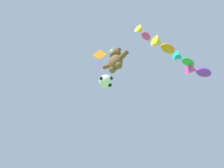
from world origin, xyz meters
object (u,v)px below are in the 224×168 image
fish_kite_magenta (143,33)px  diamond_kite (100,56)px  fish_kite_emerald (184,59)px  soccer_ball_kite (106,82)px  teddy_bear_kite (115,60)px  fish_kite_violet (198,71)px  fish_kite_tangerine (163,46)px

fish_kite_magenta → diamond_kite: bearing=-178.0°
fish_kite_emerald → diamond_kite: (-5.78, -4.40, 1.13)m
fish_kite_magenta → fish_kite_emerald: (1.25, 4.24, -0.11)m
soccer_ball_kite → fish_kite_emerald: size_ratio=0.44×
fish_kite_magenta → soccer_ball_kite: bearing=-150.0°
teddy_bear_kite → diamond_kite: bearing=157.0°
fish_kite_emerald → fish_kite_violet: (0.42, 1.76, -0.20)m
soccer_ball_kite → fish_kite_tangerine: size_ratio=0.43×
teddy_bear_kite → diamond_kite: (-2.76, 1.17, 4.43)m
soccer_ball_kite → diamond_kite: 6.69m
fish_kite_tangerine → fish_kite_violet: (1.06, 4.02, -0.30)m
fish_kite_tangerine → diamond_kite: (-5.14, -2.13, 1.03)m
teddy_bear_kite → fish_kite_violet: fish_kite_violet is taller
teddy_bear_kite → soccer_ball_kite: bearing=-171.8°
teddy_bear_kite → soccer_ball_kite: (-0.70, -0.10, -1.81)m
soccer_ball_kite → fish_kite_tangerine: fish_kite_tangerine is taller
fish_kite_emerald → fish_kite_violet: size_ratio=0.90×
teddy_bear_kite → diamond_kite: diamond_kite is taller
soccer_ball_kite → diamond_kite: bearing=148.3°
soccer_ball_kite → fish_kite_magenta: size_ratio=0.65×
soccer_ball_kite → fish_kite_violet: (4.14, 7.42, 4.90)m
fish_kite_emerald → diamond_kite: bearing=-142.8°
soccer_ball_kite → teddy_bear_kite: bearing=8.2°
fish_kite_magenta → fish_kite_tangerine: fish_kite_tangerine is taller
soccer_ball_kite → diamond_kite: size_ratio=0.32×
fish_kite_magenta → fish_kite_tangerine: bearing=72.9°
soccer_ball_kite → fish_kite_magenta: (2.48, 1.43, 5.22)m
fish_kite_emerald → fish_kite_violet: fish_kite_emerald is taller
soccer_ball_kite → fish_kite_tangerine: 6.95m
teddy_bear_kite → fish_kite_magenta: 4.07m
fish_kite_emerald → diamond_kite: 7.35m
fish_kite_magenta → fish_kite_violet: (1.66, 6.00, -0.32)m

